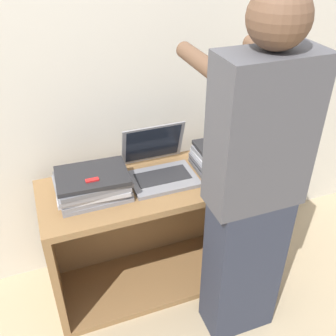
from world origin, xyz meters
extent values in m
plane|color=tan|center=(0.00, 0.00, 0.00)|extent=(12.00, 12.00, 0.00)
cube|color=beige|center=(0.00, 0.57, 1.20)|extent=(8.00, 0.05, 2.40)
cube|color=olive|center=(0.00, 0.23, 0.69)|extent=(1.26, 0.47, 0.04)
cube|color=olive|center=(0.00, 0.23, 0.02)|extent=(1.26, 0.47, 0.04)
cube|color=olive|center=(-0.61, 0.23, 0.35)|extent=(0.04, 0.47, 0.63)
cube|color=olive|center=(0.61, 0.23, 0.35)|extent=(0.04, 0.47, 0.63)
cube|color=olive|center=(0.00, 0.45, 0.35)|extent=(1.19, 0.04, 0.63)
cube|color=gray|center=(0.00, 0.23, 0.71)|extent=(0.33, 0.24, 0.02)
cube|color=#28282B|center=(0.00, 0.24, 0.73)|extent=(0.27, 0.13, 0.00)
cube|color=gray|center=(0.00, 0.39, 0.84)|extent=(0.33, 0.08, 0.23)
cube|color=black|center=(0.00, 0.39, 0.84)|extent=(0.29, 0.06, 0.20)
cube|color=gray|center=(-0.36, 0.23, 0.71)|extent=(0.34, 0.24, 0.02)
cube|color=gray|center=(-0.36, 0.24, 0.74)|extent=(0.34, 0.25, 0.02)
cube|color=#B7B7BC|center=(-0.36, 0.23, 0.76)|extent=(0.34, 0.26, 0.02)
cube|color=gray|center=(-0.36, 0.23, 0.78)|extent=(0.34, 0.25, 0.02)
cube|color=slate|center=(-0.35, 0.23, 0.80)|extent=(0.34, 0.25, 0.02)
cube|color=#232326|center=(-0.36, 0.23, 0.82)|extent=(0.34, 0.26, 0.02)
cube|color=slate|center=(0.36, 0.24, 0.71)|extent=(0.34, 0.25, 0.02)
cube|color=#232326|center=(0.36, 0.24, 0.74)|extent=(0.33, 0.24, 0.02)
cube|color=slate|center=(0.35, 0.23, 0.76)|extent=(0.34, 0.24, 0.02)
cube|color=#B7B7BC|center=(0.36, 0.24, 0.78)|extent=(0.34, 0.24, 0.02)
cube|color=gray|center=(0.37, 0.23, 0.80)|extent=(0.34, 0.25, 0.02)
cube|color=#232326|center=(0.37, 0.24, 0.82)|extent=(0.34, 0.25, 0.02)
cube|color=#2D3342|center=(0.26, -0.18, 0.41)|extent=(0.34, 0.20, 0.81)
cube|color=#4C4C51|center=(0.26, -0.18, 1.14)|extent=(0.40, 0.20, 0.64)
sphere|color=brown|center=(0.26, -0.18, 1.57)|extent=(0.22, 0.22, 0.22)
cylinder|color=brown|center=(0.10, 0.08, 1.36)|extent=(0.07, 0.32, 0.07)
cylinder|color=brown|center=(0.42, 0.08, 1.36)|extent=(0.07, 0.32, 0.07)
cube|color=red|center=(-0.36, 0.17, 0.84)|extent=(0.06, 0.02, 0.01)
camera|label=1|loc=(-0.55, -1.31, 1.86)|focal=42.00mm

